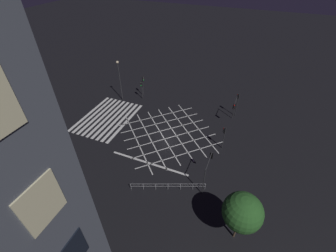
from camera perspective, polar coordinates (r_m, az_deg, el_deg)
The scene contains 12 objects.
ground_plane at distance 34.97m, azimuth 0.00°, elevation -1.91°, with size 200.00×200.00×0.00m, color black.
road_markings at distance 37.56m, azimuth -10.59°, elevation 0.60°, with size 16.68×23.36×0.01m.
traffic_light_ne_main at distance 26.29m, azimuth 10.18°, elevation -9.96°, with size 3.09×0.36×4.34m.
traffic_light_nw_main at distance 36.90m, azimuth 16.52°, elevation 4.78°, with size 2.40×0.36×4.28m.
traffic_light_sw_cross at distance 43.16m, azimuth -6.37°, elevation 11.07°, with size 0.36×0.39×4.18m.
traffic_light_nw_cross at distance 38.80m, azimuth 17.26°, elevation 6.26°, with size 0.36×0.39×4.30m.
traffic_light_sw_main at distance 42.26m, azimuth -6.74°, elevation 9.92°, with size 0.39×0.36×3.72m.
traffic_light_median_north at distance 31.75m, azimuth 14.04°, elevation -1.89°, with size 0.36×0.39×3.75m.
street_lamp_east at distance 31.14m, azimuth -27.13°, elevation 0.54°, with size 0.49×0.49×8.14m.
street_lamp_west at distance 41.49m, azimuth -12.31°, elevation 12.69°, with size 0.46×0.46×7.68m.
street_tree_near at distance 22.13m, azimuth 18.40°, elevation -20.04°, with size 3.62×3.62×6.23m.
pedestrian_railing at distance 27.36m, azimuth 0.00°, elevation -14.94°, with size 3.39×8.20×1.05m.
Camera 1 is at (24.69, 10.11, 22.61)m, focal length 24.00 mm.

